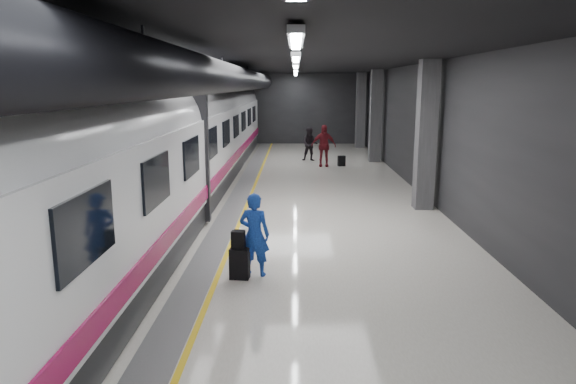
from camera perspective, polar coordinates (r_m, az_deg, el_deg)
ground at (r=14.11m, az=-1.62°, el=-3.63°), size 40.00×40.00×0.00m
platform_hall at (r=14.57m, az=-2.69°, el=10.94°), size 10.02×40.02×4.51m
train at (r=14.22m, az=-14.90°, el=4.60°), size 3.05×38.00×4.05m
traveler_main at (r=10.23m, az=-3.75°, el=-4.74°), size 0.68×0.52×1.69m
suitcase_main at (r=10.24m, az=-5.39°, el=-7.92°), size 0.40×0.28×0.62m
shoulder_bag at (r=10.09m, az=-5.55°, el=-5.32°), size 0.28×0.18×0.35m
traveler_far_a at (r=25.89m, az=2.47°, el=5.33°), size 0.84×0.66×1.69m
traveler_far_b at (r=24.13m, az=3.97°, el=5.16°), size 1.16×0.51×1.95m
suitcase_far at (r=24.40m, az=5.97°, el=3.46°), size 0.37×0.28×0.49m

